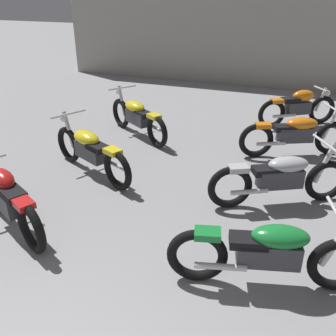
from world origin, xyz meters
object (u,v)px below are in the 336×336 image
motorcycle_left_row_1 (8,198)px  motorcycle_right_row_1 (270,252)px  motorcycle_right_row_2 (281,177)px  motorcycle_left_row_3 (137,116)px  motorcycle_left_row_2 (90,150)px  motorcycle_right_row_3 (296,134)px  motorcycle_right_row_4 (298,107)px

motorcycle_left_row_1 → motorcycle_right_row_1: bearing=2.0°
motorcycle_right_row_2 → motorcycle_right_row_1: bearing=-88.2°
motorcycle_left_row_3 → motorcycle_right_row_1: (3.23, -3.62, 0.00)m
motorcycle_left_row_2 → motorcycle_right_row_1: (3.22, -1.68, 0.00)m
motorcycle_left_row_1 → motorcycle_right_row_2: (3.31, 1.92, -0.01)m
motorcycle_right_row_1 → motorcycle_right_row_2: same height
motorcycle_left_row_3 → motorcycle_right_row_2: bearing=-29.8°
motorcycle_right_row_3 → motorcycle_right_row_2: bearing=-92.7°
motorcycle_left_row_2 → motorcycle_right_row_2: size_ratio=1.03×
motorcycle_left_row_3 → motorcycle_right_row_1: bearing=-48.3°
motorcycle_left_row_1 → motorcycle_right_row_1: (3.37, 0.12, -0.01)m
motorcycle_right_row_1 → motorcycle_right_row_2: (-0.06, 1.81, 0.00)m
motorcycle_right_row_3 → motorcycle_left_row_2: bearing=-147.5°
motorcycle_left_row_3 → motorcycle_right_row_2: size_ratio=0.95×
motorcycle_right_row_3 → motorcycle_right_row_4: bearing=91.8°
motorcycle_left_row_2 → motorcycle_right_row_3: 3.86m
motorcycle_right_row_2 → motorcycle_right_row_3: size_ratio=0.98×
motorcycle_right_row_2 → motorcycle_right_row_3: (0.09, 1.95, 0.00)m
motorcycle_right_row_4 → motorcycle_left_row_1: bearing=-120.4°
motorcycle_left_row_3 → motorcycle_right_row_3: size_ratio=0.93×
motorcycle_left_row_3 → motorcycle_right_row_4: (3.21, 1.95, 0.01)m
motorcycle_right_row_2 → motorcycle_right_row_4: bearing=89.5°
motorcycle_left_row_1 → motorcycle_right_row_2: size_ratio=0.92×
motorcycle_left_row_2 → motorcycle_right_row_3: bearing=32.5°
motorcycle_left_row_1 → motorcycle_left_row_2: motorcycle_left_row_2 is taller
motorcycle_right_row_1 → motorcycle_right_row_2: 1.81m
motorcycle_left_row_1 → motorcycle_right_row_4: size_ratio=1.07×
motorcycle_right_row_3 → motorcycle_right_row_4: motorcycle_right_row_3 is taller
motorcycle_right_row_1 → motorcycle_right_row_3: bearing=89.5°
motorcycle_right_row_2 → motorcycle_right_row_3: same height
motorcycle_right_row_1 → motorcycle_right_row_3: same height
motorcycle_left_row_2 → motorcycle_right_row_4: size_ratio=1.19×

